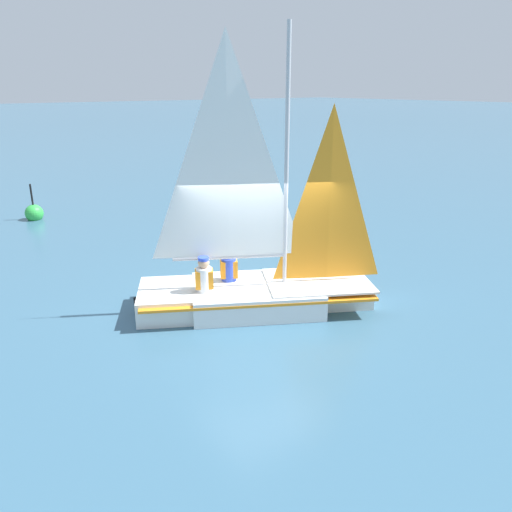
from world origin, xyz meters
TOP-DOWN VIEW (x-y plane):
  - ground_plane at (0.00, 0.00)m, footprint 260.00×260.00m
  - sailboat_main at (-0.02, -0.03)m, footprint 3.71×4.69m
  - sailor_helm at (-0.53, -0.28)m, footprint 0.41×0.42m
  - sailor_crew at (-0.36, -0.97)m, footprint 0.41×0.42m
  - buoy_marker at (-9.98, -1.57)m, footprint 0.59×0.59m

SIDE VIEW (x-z plane):
  - ground_plane at x=0.00m, z-range 0.00..0.00m
  - buoy_marker at x=-9.98m, z-range -0.42..0.85m
  - sailor_helm at x=-0.53m, z-range 0.04..1.20m
  - sailor_crew at x=-0.36m, z-range 0.05..1.21m
  - sailboat_main at x=-0.02m, z-range -1.96..3.31m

